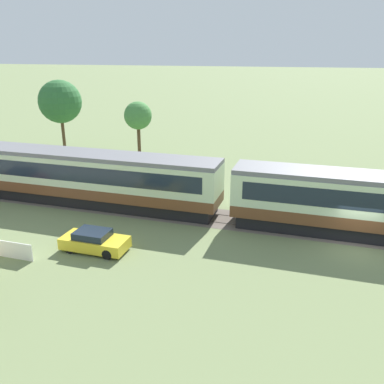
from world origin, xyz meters
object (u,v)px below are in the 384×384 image
(yard_tree_0, at_px, (138,116))
(yard_tree_1, at_px, (60,102))
(passenger_train, at_px, (231,189))
(parked_car_yellow, at_px, (94,241))

(yard_tree_0, relative_size, yard_tree_1, 0.78)
(passenger_train, relative_size, yard_tree_0, 12.83)
(passenger_train, xyz_separation_m, yard_tree_1, (-23.06, 14.29, 3.64))
(yard_tree_0, bearing_deg, yard_tree_1, 170.70)
(parked_car_yellow, relative_size, yard_tree_0, 0.62)
(passenger_train, xyz_separation_m, yard_tree_0, (-12.61, 12.58, 2.72))
(passenger_train, height_order, yard_tree_1, yard_tree_1)
(yard_tree_0, xyz_separation_m, yard_tree_1, (-10.45, 1.71, 0.93))
(parked_car_yellow, xyz_separation_m, yard_tree_1, (-16.25, 21.32, 5.32))
(passenger_train, distance_m, yard_tree_1, 27.37)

